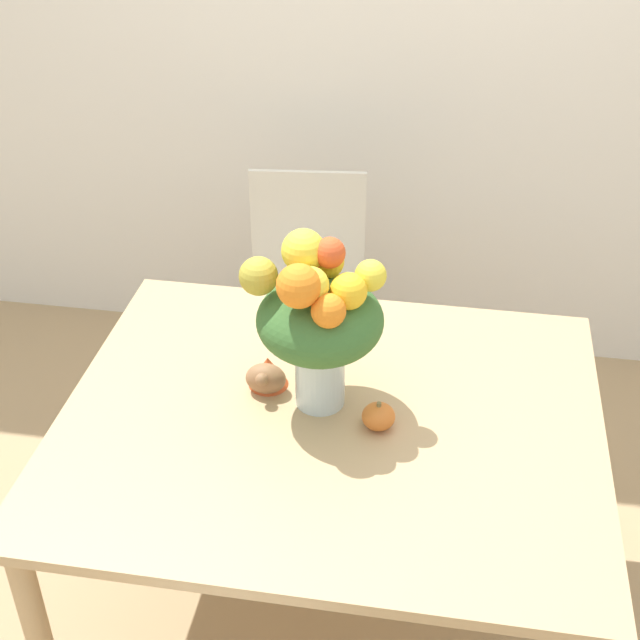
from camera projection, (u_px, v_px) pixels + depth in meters
name	position (u px, v px, depth m)	size (l,w,h in m)	color
ground_plane	(329.00, 609.00, 2.62)	(12.00, 12.00, 0.00)	tan
wall_back	(397.00, 9.00, 3.06)	(8.00, 0.06, 2.70)	white
dining_table	(330.00, 441.00, 2.25)	(1.34, 1.11, 0.74)	tan
flower_vase	(318.00, 318.00, 2.11)	(0.34, 0.31, 0.47)	silver
pumpkin	(378.00, 416.00, 2.15)	(0.08, 0.08, 0.07)	orange
turkey_figurine	(267.00, 374.00, 2.28)	(0.10, 0.14, 0.09)	#936642
dining_chair_near_window	(306.00, 302.00, 3.12)	(0.46, 0.46, 0.92)	silver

